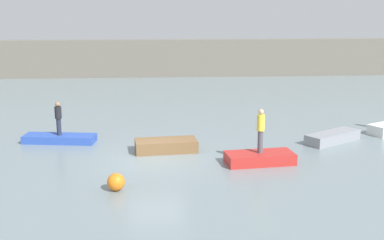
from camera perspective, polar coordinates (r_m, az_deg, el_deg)
ground_plane at (r=22.39m, az=-3.96°, el=-4.34°), size 120.00×120.00×0.00m
embankment_wall at (r=47.05m, az=-4.03°, el=6.76°), size 80.00×1.20×3.31m
rowboat_blue at (r=25.80m, az=-14.29°, el=-1.98°), size 3.52×1.56×0.36m
rowboat_brown at (r=23.52m, az=-2.85°, el=-2.80°), size 2.87×1.52×0.53m
rowboat_red at (r=21.94m, az=7.42°, el=-4.15°), size 2.95×1.57×0.46m
rowboat_grey at (r=25.92m, az=15.13°, el=-1.82°), size 3.08×2.48×0.48m
person_yellow_shirt at (r=21.60m, az=7.52°, el=-0.94°), size 0.32×0.32×1.85m
person_dark_shirt at (r=25.55m, az=-14.42°, el=0.36°), size 0.32×0.32×1.62m
mooring_buoy at (r=18.89m, az=-8.31°, el=-6.72°), size 0.64×0.64×0.64m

